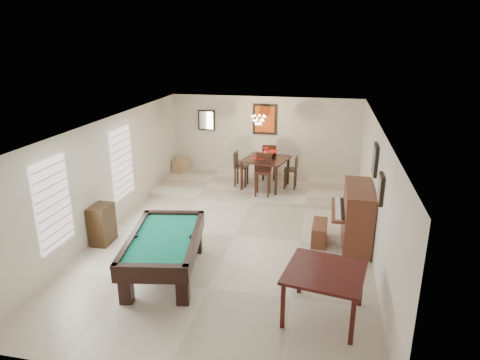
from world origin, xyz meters
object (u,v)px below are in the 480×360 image
(upright_piano, at_px, (350,216))
(chandelier, at_px, (258,117))
(dining_table, at_px, (265,171))
(corner_bench, at_px, (181,165))
(pool_table, at_px, (165,256))
(dining_chair_south, at_px, (263,175))
(dining_chair_west, at_px, (241,169))
(dining_chair_north, at_px, (269,161))
(piano_bench, at_px, (319,233))
(apothecary_chest, at_px, (102,224))
(flower_vase, at_px, (266,151))
(square_table, at_px, (324,293))
(dining_chair_east, at_px, (291,172))

(upright_piano, height_order, chandelier, chandelier)
(dining_table, xyz_separation_m, corner_bench, (-2.94, 0.92, -0.29))
(dining_table, distance_m, corner_bench, 3.09)
(pool_table, bearing_deg, dining_table, 67.04)
(dining_chair_south, bearing_deg, dining_chair_west, 136.77)
(dining_chair_north, distance_m, corner_bench, 2.96)
(upright_piano, bearing_deg, piano_bench, -173.49)
(pool_table, bearing_deg, upright_piano, 20.62)
(piano_bench, relative_size, apothecary_chest, 0.92)
(apothecary_chest, height_order, flower_vase, flower_vase)
(dining_chair_south, bearing_deg, square_table, -71.42)
(dining_chair_south, relative_size, dining_chair_north, 1.04)
(dining_chair_south, bearing_deg, dining_chair_north, 90.65)
(dining_chair_north, height_order, dining_chair_west, dining_chair_north)
(dining_chair_north, bearing_deg, chandelier, 66.25)
(dining_chair_north, bearing_deg, dining_chair_west, 42.35)
(dining_table, bearing_deg, piano_bench, -61.63)
(dining_table, height_order, dining_chair_south, dining_chair_south)
(flower_vase, bearing_deg, upright_piano, -52.79)
(upright_piano, bearing_deg, dining_chair_west, 135.14)
(pool_table, distance_m, chandelier, 5.51)
(dining_chair_north, bearing_deg, piano_bench, 107.59)
(flower_vase, bearing_deg, chandelier, 170.93)
(flower_vase, bearing_deg, dining_table, 0.00)
(pool_table, distance_m, flower_vase, 5.29)
(dining_chair_west, bearing_deg, flower_vase, -84.85)
(square_table, xyz_separation_m, dining_chair_north, (-1.81, 6.56, 0.27))
(dining_chair_west, relative_size, dining_chair_east, 1.06)
(apothecary_chest, xyz_separation_m, dining_chair_east, (3.75, 4.14, 0.17))
(pool_table, bearing_deg, flower_vase, 67.04)
(apothecary_chest, bearing_deg, dining_chair_south, 47.93)
(flower_vase, bearing_deg, pool_table, -103.03)
(pool_table, distance_m, corner_bench, 6.26)
(pool_table, xyz_separation_m, dining_chair_west, (0.47, 5.05, 0.24))
(square_table, bearing_deg, corner_bench, 125.24)
(square_table, relative_size, dining_chair_west, 1.17)
(pool_table, distance_m, dining_table, 5.22)
(dining_chair_south, relative_size, corner_bench, 2.47)
(pool_table, height_order, flower_vase, flower_vase)
(dining_chair_west, distance_m, corner_bench, 2.44)
(square_table, bearing_deg, apothecary_chest, 160.54)
(dining_chair_north, bearing_deg, pool_table, 72.76)
(square_table, xyz_separation_m, flower_vase, (-1.81, 5.80, 0.81))
(dining_chair_east, bearing_deg, chandelier, -86.98)
(apothecary_chest, distance_m, dining_chair_north, 5.72)
(flower_vase, relative_size, chandelier, 0.36)
(piano_bench, relative_size, dining_chair_east, 0.83)
(upright_piano, distance_m, dining_table, 3.81)
(pool_table, distance_m, square_table, 3.07)
(dining_table, relative_size, dining_chair_north, 1.07)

